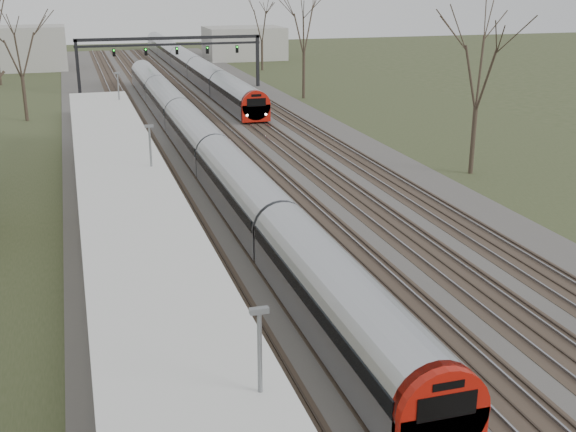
# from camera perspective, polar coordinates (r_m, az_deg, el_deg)

# --- Properties ---
(track_bed) EXTENTS (24.00, 160.00, 0.22)m
(track_bed) POSITION_cam_1_polar(r_m,az_deg,el_deg) (56.47, -4.86, 5.62)
(track_bed) COLOR #474442
(track_bed) RESTS_ON ground
(platform) EXTENTS (3.50, 69.00, 1.00)m
(platform) POSITION_cam_1_polar(r_m,az_deg,el_deg) (38.39, -13.02, -0.27)
(platform) COLOR #9E9B93
(platform) RESTS_ON ground
(canopy) EXTENTS (4.10, 50.00, 3.11)m
(canopy) POSITION_cam_1_polar(r_m,az_deg,el_deg) (33.09, -12.84, 2.96)
(canopy) COLOR slate
(canopy) RESTS_ON platform
(signal_gantry) EXTENTS (21.00, 0.59, 6.08)m
(signal_gantry) POSITION_cam_1_polar(r_m,az_deg,el_deg) (85.01, -9.29, 13.04)
(signal_gantry) COLOR black
(signal_gantry) RESTS_ON ground
(tree_east_far) EXTENTS (5.00, 5.00, 10.30)m
(tree_east_far) POSITION_cam_1_polar(r_m,az_deg,el_deg) (48.22, 14.88, 11.61)
(tree_east_far) COLOR #2D231C
(tree_east_far) RESTS_ON ground
(train_near) EXTENTS (2.62, 75.21, 3.05)m
(train_near) POSITION_cam_1_polar(r_m,az_deg,el_deg) (53.33, -7.27, 6.34)
(train_near) COLOR #AEB1B9
(train_near) RESTS_ON ground
(train_far) EXTENTS (2.62, 75.21, 3.05)m
(train_far) POSITION_cam_1_polar(r_m,az_deg,el_deg) (100.31, -7.93, 11.91)
(train_far) COLOR #AEB1B9
(train_far) RESTS_ON ground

